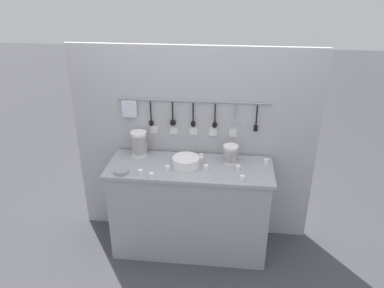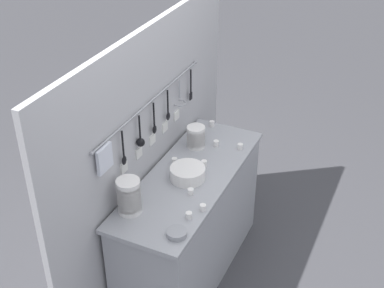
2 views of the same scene
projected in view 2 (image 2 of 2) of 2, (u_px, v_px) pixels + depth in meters
The scene contains 16 objects.
ground_plane at pixel (190, 270), 4.05m from camera, with size 20.00×20.00×0.00m, color #424247.
counter at pixel (190, 225), 3.82m from camera, with size 1.45×0.53×0.88m.
back_wall at pixel (150, 158), 3.66m from camera, with size 2.25×0.11×1.87m.
bowl_stack_short_front at pixel (129, 196), 3.21m from camera, with size 0.15×0.15×0.23m.
bowl_stack_wide_centre at pixel (196, 137), 3.84m from camera, with size 0.13×0.13×0.16m.
plate_stack at pixel (188, 173), 3.53m from camera, with size 0.23×0.23×0.09m.
steel_mixing_bowl at pixel (177, 233), 3.08m from camera, with size 0.12×0.12×0.03m.
cup_front_left at pixel (240, 146), 3.85m from camera, with size 0.04×0.04×0.04m.
cup_edge_near at pixel (191, 192), 3.40m from camera, with size 0.04×0.04×0.04m.
cup_back_left at pixel (182, 163), 3.67m from camera, with size 0.04×0.04×0.04m.
cup_by_caddy at pixel (203, 208), 3.26m from camera, with size 0.04×0.04×0.04m.
cup_back_right at pixel (189, 215), 3.20m from camera, with size 0.04×0.04×0.04m.
cup_mid_row at pixel (204, 163), 3.67m from camera, with size 0.04×0.04×0.04m.
cup_edge_far at pixel (216, 143), 3.88m from camera, with size 0.04×0.04×0.04m.
cup_front_right at pixel (174, 161), 3.69m from camera, with size 0.04×0.04×0.04m.
cup_centre at pixel (212, 124), 4.12m from camera, with size 0.04×0.04×0.04m.
Camera 2 is at (-2.63, -1.25, 2.98)m, focal length 50.00 mm.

